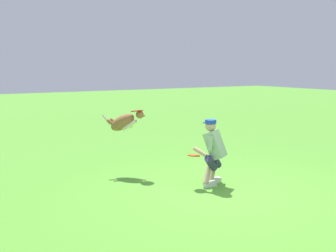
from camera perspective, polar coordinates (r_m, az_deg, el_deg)
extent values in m
plane|color=#539B30|center=(6.93, 8.90, -10.33)|extent=(60.00, 60.00, 0.00)
cube|color=silver|center=(7.50, 7.31, -8.38)|extent=(0.26, 0.10, 0.10)
cylinder|color=tan|center=(7.47, 6.98, -6.94)|extent=(0.32, 0.25, 0.37)
cylinder|color=#2F3052|center=(7.37, 7.39, -5.35)|extent=(0.42, 0.34, 0.37)
cube|color=silver|center=(7.25, 6.52, -8.98)|extent=(0.26, 0.10, 0.10)
cylinder|color=tan|center=(7.21, 6.17, -7.49)|extent=(0.32, 0.25, 0.37)
cylinder|color=#2F3052|center=(7.15, 6.72, -5.78)|extent=(0.42, 0.34, 0.37)
cube|color=#95B790|center=(7.17, 7.34, -2.92)|extent=(0.50, 0.52, 0.58)
cylinder|color=#95B790|center=(7.35, 7.75, -2.16)|extent=(0.16, 0.15, 0.29)
cylinder|color=#95B790|center=(6.98, 6.61, -2.73)|extent=(0.16, 0.15, 0.29)
cylinder|color=tan|center=(7.08, 5.02, -4.04)|extent=(0.22, 0.29, 0.19)
cylinder|color=tan|center=(7.41, 7.49, -3.32)|extent=(0.17, 0.14, 0.27)
sphere|color=tan|center=(7.14, 6.64, -0.02)|extent=(0.21, 0.21, 0.21)
cylinder|color=#1C3EAE|center=(7.13, 6.66, 0.70)|extent=(0.22, 0.22, 0.07)
cylinder|color=#1C3EAE|center=(7.17, 5.91, 0.52)|extent=(0.12, 0.12, 0.02)
ellipsoid|color=olive|center=(7.98, -7.09, 0.56)|extent=(0.68, 0.66, 0.54)
ellipsoid|color=beige|center=(7.94, -6.00, 0.32)|extent=(0.15, 0.21, 0.18)
sphere|color=olive|center=(7.84, -4.42, 1.78)|extent=(0.17, 0.17, 0.17)
cone|color=olive|center=(7.82, -3.78, 1.61)|extent=(0.13, 0.13, 0.09)
cone|color=olive|center=(7.78, -4.68, 2.28)|extent=(0.06, 0.06, 0.07)
cone|color=olive|center=(7.89, -4.45, 2.37)|extent=(0.06, 0.06, 0.07)
cylinder|color=beige|center=(7.85, -6.09, 0.11)|extent=(0.27, 0.26, 0.24)
cylinder|color=beige|center=(8.02, -5.70, 0.30)|extent=(0.27, 0.26, 0.24)
cylinder|color=olive|center=(7.97, -8.47, 0.19)|extent=(0.27, 0.26, 0.24)
cylinder|color=olive|center=(8.13, -8.04, 0.38)|extent=(0.27, 0.26, 0.24)
cylinder|color=beige|center=(8.10, -9.57, 0.99)|extent=(0.18, 0.17, 0.23)
cylinder|color=red|center=(7.85, -4.83, 2.35)|extent=(0.30, 0.30, 0.07)
cylinder|color=#DE4B11|center=(7.12, 4.05, -4.60)|extent=(0.25, 0.25, 0.07)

